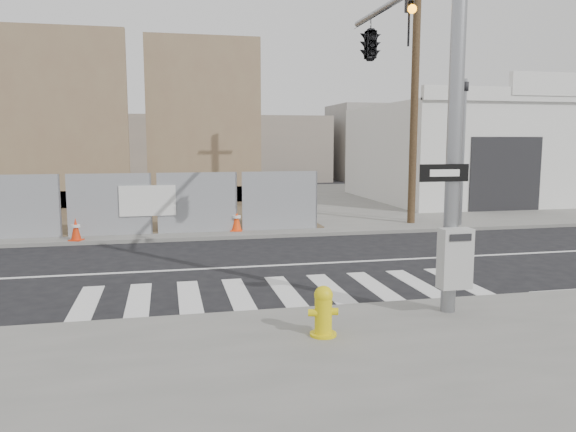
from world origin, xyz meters
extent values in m
plane|color=black|center=(0.00, 0.00, 0.00)|extent=(100.00, 100.00, 0.00)
cube|color=slate|center=(0.00, 14.00, 0.06)|extent=(50.00, 20.00, 0.12)
cylinder|color=gray|center=(2.50, -4.80, 3.62)|extent=(0.26, 0.26, 7.00)
cube|color=#B2B2AF|center=(2.45, -5.08, 1.15)|extent=(0.55, 0.30, 1.05)
cube|color=black|center=(2.25, -4.96, 2.62)|extent=(0.90, 0.03, 0.30)
cube|color=silver|center=(2.25, -4.98, 2.62)|extent=(0.55, 0.01, 0.12)
imported|color=black|center=(2.50, -2.80, 5.57)|extent=(0.16, 0.20, 1.00)
imported|color=black|center=(2.50, -0.60, 5.57)|extent=(0.53, 2.48, 1.00)
cylinder|color=gray|center=(8.00, 4.60, 2.72)|extent=(0.12, 0.12, 5.20)
imported|color=black|center=(8.00, 4.60, 5.22)|extent=(0.16, 0.20, 1.00)
cube|color=#7C624A|center=(-7.00, 13.00, 4.12)|extent=(6.00, 0.50, 8.00)
cube|color=#7C624A|center=(-7.00, 13.40, 0.52)|extent=(6.00, 1.30, 0.80)
cube|color=#7C624A|center=(-0.50, 14.00, 4.12)|extent=(5.50, 0.50, 8.00)
cube|color=#7C624A|center=(-0.50, 14.40, 0.52)|extent=(5.50, 1.30, 0.80)
cube|color=silver|center=(14.00, 13.00, 2.52)|extent=(12.00, 10.00, 4.80)
cube|color=silver|center=(14.00, 8.00, 5.12)|extent=(12.00, 0.30, 0.60)
cube|color=silver|center=(14.00, 7.95, 5.57)|extent=(4.00, 0.30, 1.00)
cube|color=black|center=(12.00, 7.98, 1.72)|extent=(3.40, 0.06, 3.20)
cylinder|color=brown|center=(6.50, 5.50, 5.12)|extent=(0.28, 0.28, 10.00)
cylinder|color=yellow|center=(-0.05, -5.56, 0.14)|extent=(0.52, 0.52, 0.04)
cylinder|color=yellow|center=(-0.05, -5.56, 0.44)|extent=(0.34, 0.34, 0.63)
sphere|color=yellow|center=(-0.05, -5.56, 0.77)|extent=(0.30, 0.30, 0.30)
cylinder|color=yellow|center=(-0.21, -5.56, 0.50)|extent=(0.17, 0.15, 0.12)
cylinder|color=yellow|center=(0.12, -5.56, 0.50)|extent=(0.17, 0.15, 0.12)
cube|color=red|center=(-5.15, 4.22, 0.13)|extent=(0.47, 0.47, 0.03)
cone|color=red|center=(-5.15, 4.22, 0.47)|extent=(0.42, 0.42, 0.70)
cylinder|color=silver|center=(-5.15, 4.22, 0.57)|extent=(0.27, 0.27, 0.08)
cube|color=#FF410D|center=(-0.10, 5.01, 0.14)|extent=(0.47, 0.47, 0.03)
cone|color=#FF410D|center=(-0.10, 5.01, 0.50)|extent=(0.42, 0.42, 0.75)
cylinder|color=silver|center=(-0.10, 5.01, 0.60)|extent=(0.29, 0.29, 0.09)
camera|label=1|loc=(-2.40, -13.75, 3.17)|focal=35.00mm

